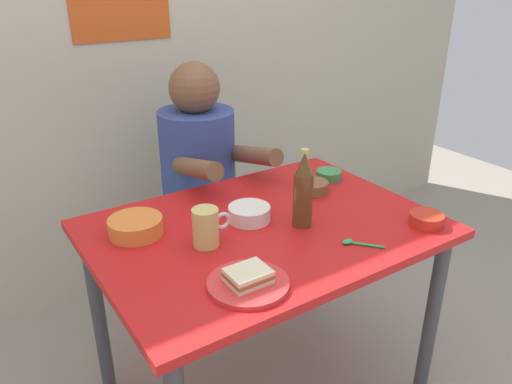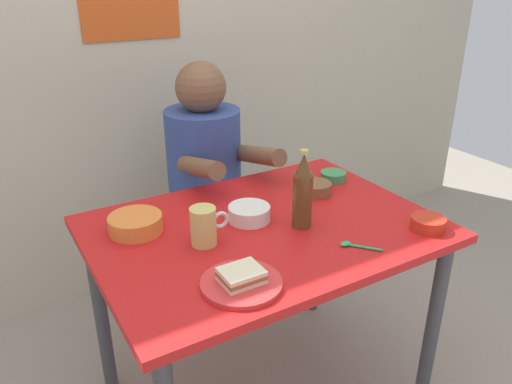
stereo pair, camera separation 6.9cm
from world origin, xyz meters
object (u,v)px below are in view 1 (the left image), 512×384
beer_bottle (303,192)px  soup_bowl_orange (136,226)px  stool (202,242)px  plate_orange (248,284)px  beer_mug (206,227)px  dining_table (264,250)px  person_seated (199,158)px  sandwich (248,276)px

beer_bottle → soup_bowl_orange: size_ratio=1.54×
stool → plate_orange: plate_orange is taller
soup_bowl_orange → beer_bottle: bearing=-26.6°
beer_mug → soup_bowl_orange: bearing=130.7°
dining_table → soup_bowl_orange: bearing=155.1°
beer_bottle → person_seated: bearing=91.8°
beer_mug → soup_bowl_orange: 0.24m
sandwich → beer_mug: size_ratio=0.87×
person_seated → soup_bowl_orange: person_seated is taller
stool → sandwich: 1.03m
dining_table → person_seated: (0.08, 0.62, 0.12)m
plate_orange → person_seated: bearing=70.5°
stool → beer_bottle: bearing=-88.2°
person_seated → sandwich: size_ratio=6.54×
stool → sandwich: size_ratio=4.09×
person_seated → beer_mug: 0.70m
stool → beer_bottle: size_ratio=1.72×
person_seated → beer_mug: (-0.30, -0.63, 0.03)m
beer_mug → beer_bottle: size_ratio=0.48×
stool → person_seated: size_ratio=0.63×
plate_orange → beer_bottle: 0.40m
dining_table → soup_bowl_orange: soup_bowl_orange is taller
stool → soup_bowl_orange: size_ratio=2.65×
stool → person_seated: person_seated is taller
person_seated → beer_bottle: (0.02, -0.68, 0.09)m
person_seated → stool: bearing=90.0°
stool → beer_mug: bearing=-115.1°
dining_table → beer_mug: beer_mug is taller
plate_orange → dining_table: bearing=48.6°
dining_table → sandwich: (-0.23, -0.26, 0.13)m
beer_mug → soup_bowl_orange: (-0.16, 0.18, -0.03)m
dining_table → stool: (0.08, 0.63, -0.30)m
dining_table → sandwich: 0.37m
sandwich → soup_bowl_orange: 0.46m
sandwich → beer_bottle: size_ratio=0.42×
beer_mug → beer_bottle: (0.32, -0.06, 0.06)m
beer_bottle → soup_bowl_orange: bearing=153.4°
sandwich → person_seated: bearing=70.5°
stool → plate_orange: size_ratio=2.05×
dining_table → person_seated: size_ratio=1.53×
beer_bottle → plate_orange: bearing=-149.8°
person_seated → sandwich: 0.93m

